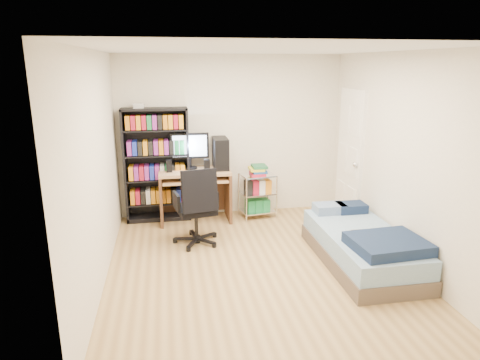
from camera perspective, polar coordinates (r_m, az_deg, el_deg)
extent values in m
cube|color=tan|center=(5.28, 2.18, -11.50)|extent=(3.50, 4.00, 0.04)
cube|color=silver|center=(4.72, 2.51, 17.25)|extent=(3.50, 4.00, 0.04)
cube|color=beige|center=(6.79, -1.27, 5.88)|extent=(3.50, 0.04, 2.50)
cube|color=beige|center=(2.98, 10.58, -6.73)|extent=(3.50, 0.04, 2.50)
cube|color=beige|center=(4.80, -18.81, 1.11)|extent=(0.04, 4.00, 2.50)
cube|color=beige|center=(5.49, 20.73, 2.64)|extent=(0.04, 4.00, 2.50)
cube|color=black|center=(6.62, -11.01, 1.95)|extent=(0.97, 0.32, 1.73)
cube|color=black|center=(6.78, -10.76, -2.95)|extent=(0.91, 0.30, 0.02)
cube|color=#A81630|center=(6.73, -10.81, -1.97)|extent=(0.84, 0.26, 0.21)
cube|color=black|center=(6.67, -10.92, 0.14)|extent=(0.91, 0.30, 0.02)
cube|color=#182DAE|center=(6.63, -10.98, 1.15)|extent=(0.84, 0.26, 0.21)
cube|color=black|center=(6.58, -11.09, 3.32)|extent=(0.91, 0.30, 0.02)
cube|color=orange|center=(6.55, -11.14, 4.36)|extent=(0.84, 0.26, 0.21)
cube|color=black|center=(6.52, -11.25, 6.57)|extent=(0.91, 0.30, 0.02)
cube|color=#1A7A3C|center=(6.49, -11.31, 7.64)|extent=(0.84, 0.26, 0.21)
cube|color=silver|center=(6.48, -13.35, 9.62)|extent=(0.15, 0.14, 0.07)
cube|color=tan|center=(6.50, -6.10, 1.15)|extent=(1.07, 0.59, 0.04)
cube|color=#35271D|center=(6.60, -10.46, -2.43)|extent=(0.04, 0.59, 0.76)
cube|color=#35271D|center=(6.66, -1.59, -2.01)|extent=(0.04, 0.59, 0.76)
cube|color=#35271D|center=(6.86, -6.17, -1.38)|extent=(1.03, 0.03, 0.70)
cube|color=tan|center=(6.44, -6.02, 0.05)|extent=(0.96, 0.48, 0.03)
cube|color=black|center=(6.42, -6.01, 0.23)|extent=(0.47, 0.16, 0.03)
cube|color=black|center=(6.53, -6.73, 4.56)|extent=(0.58, 0.05, 0.38)
cube|color=silver|center=(6.50, -6.72, 4.51)|extent=(0.51, 0.01, 0.32)
cube|color=black|center=(6.53, -2.63, 3.60)|extent=(0.21, 0.45, 0.47)
cube|color=black|center=(6.41, -9.43, 1.86)|extent=(0.09, 0.09, 0.18)
cube|color=black|center=(6.38, -4.43, 1.97)|extent=(0.09, 0.09, 0.18)
cylinder|color=black|center=(5.82, -5.84, -5.84)|extent=(0.05, 0.05, 0.38)
cube|color=black|center=(5.75, -5.90, -3.91)|extent=(0.56, 0.56, 0.08)
cube|color=black|center=(5.45, -5.40, -1.46)|extent=(0.47, 0.23, 0.55)
cube|color=black|center=(5.65, -8.47, -2.85)|extent=(0.09, 0.30, 0.22)
cube|color=black|center=(5.77, -3.46, -2.32)|extent=(0.09, 0.30, 0.22)
cylinder|color=silver|center=(6.49, 0.86, -2.78)|extent=(0.02, 0.02, 0.69)
cylinder|color=silver|center=(6.67, 4.93, -2.32)|extent=(0.02, 0.02, 0.69)
cylinder|color=silver|center=(6.81, -0.17, -1.90)|extent=(0.02, 0.02, 0.69)
cylinder|color=silver|center=(6.99, 3.74, -1.49)|extent=(0.02, 0.02, 0.69)
cube|color=silver|center=(6.81, 2.33, -4.10)|extent=(0.56, 0.43, 0.02)
cube|color=silver|center=(6.72, 2.36, -1.71)|extent=(0.56, 0.43, 0.02)
cube|color=silver|center=(6.64, 2.39, 0.66)|extent=(0.56, 0.43, 0.02)
cube|color=#B0192F|center=(6.62, 2.39, 1.40)|extent=(0.26, 0.31, 0.16)
cube|color=brown|center=(5.49, 15.82, -9.70)|extent=(0.92, 1.83, 0.18)
cube|color=#83A3C4|center=(5.41, 15.97, -7.76)|extent=(0.88, 1.80, 0.22)
cube|color=#142240|center=(4.96, 19.10, -8.11)|extent=(0.82, 0.69, 0.13)
cube|color=#8AA7C4|center=(5.92, 11.85, -3.71)|extent=(0.41, 0.27, 0.12)
cube|color=#142240|center=(6.02, 14.60, -3.57)|extent=(0.38, 0.27, 0.12)
cube|color=#3D2113|center=(5.33, 16.27, -6.78)|extent=(0.26, 0.20, 0.01)
cube|color=white|center=(6.69, 14.43, 3.08)|extent=(0.05, 0.80, 2.00)
sphere|color=silver|center=(6.39, 15.11, 2.02)|extent=(0.08, 0.08, 0.08)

